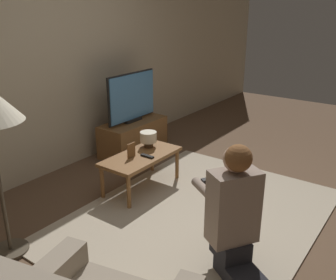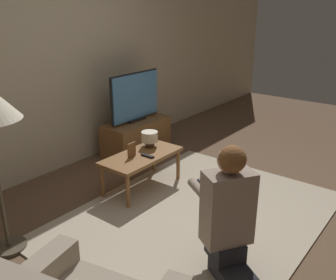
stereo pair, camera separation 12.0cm
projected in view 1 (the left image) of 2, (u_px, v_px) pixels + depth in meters
ground_plane at (198, 217)px, 3.44m from camera, size 10.00×10.00×0.00m
wall_back at (49, 57)px, 4.06m from camera, size 10.00×0.06×2.60m
rug at (198, 216)px, 3.44m from camera, size 2.59×1.96×0.02m
tv_stand at (133, 137)px, 4.88m from camera, size 0.93×0.42×0.42m
tv at (132, 97)px, 4.70m from camera, size 0.83×0.08×0.62m
coffee_table at (141, 159)px, 3.86m from camera, size 0.88×0.43×0.38m
person_kneeling at (234, 213)px, 2.58m from camera, size 0.65×0.81×0.98m
picture_frame at (131, 150)px, 3.76m from camera, size 0.11×0.01×0.15m
table_lamp at (148, 138)px, 4.03m from camera, size 0.18×0.18×0.17m
remote at (147, 156)px, 3.79m from camera, size 0.04×0.15×0.02m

